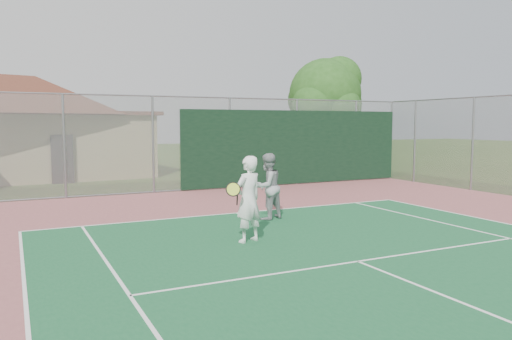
{
  "coord_description": "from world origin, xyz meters",
  "views": [
    {
      "loc": [
        -5.57,
        -0.75,
        2.52
      ],
      "look_at": [
        -0.19,
        10.22,
        1.38
      ],
      "focal_mm": 35.0,
      "sensor_mm": 36.0,
      "label": 1
    }
  ],
  "objects_px": {
    "tree": "(327,97)",
    "player_grey_back": "(268,187)",
    "clubhouse": "(9,117)",
    "player_white_front": "(248,200)"
  },
  "relations": [
    {
      "from": "clubhouse",
      "to": "player_grey_back",
      "type": "xyz_separation_m",
      "value": [
        6.03,
        -14.74,
        -1.96
      ]
    },
    {
      "from": "player_grey_back",
      "to": "player_white_front",
      "type": "bearing_deg",
      "value": 34.39
    },
    {
      "from": "tree",
      "to": "player_white_front",
      "type": "relative_size",
      "value": 3.14
    },
    {
      "from": "tree",
      "to": "player_grey_back",
      "type": "xyz_separation_m",
      "value": [
        -7.84,
        -8.89,
        -2.91
      ]
    },
    {
      "from": "player_grey_back",
      "to": "tree",
      "type": "bearing_deg",
      "value": -150.38
    },
    {
      "from": "player_grey_back",
      "to": "clubhouse",
      "type": "bearing_deg",
      "value": -86.71
    },
    {
      "from": "clubhouse",
      "to": "tree",
      "type": "xyz_separation_m",
      "value": [
        13.87,
        -5.84,
        0.95
      ]
    },
    {
      "from": "tree",
      "to": "player_grey_back",
      "type": "relative_size",
      "value": 3.33
    },
    {
      "from": "clubhouse",
      "to": "player_white_front",
      "type": "xyz_separation_m",
      "value": [
        4.5,
        -16.79,
        -1.91
      ]
    },
    {
      "from": "tree",
      "to": "player_white_front",
      "type": "distance_m",
      "value": 14.69
    }
  ]
}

